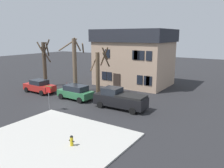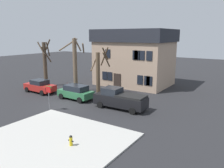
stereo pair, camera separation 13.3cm
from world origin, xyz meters
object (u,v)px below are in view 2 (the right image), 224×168
at_px(tree_bare_near, 45,62).
at_px(fire_hydrant, 71,140).
at_px(tree_bare_far, 99,71).
at_px(street_sign_pole, 49,93).
at_px(tree_bare_mid, 75,64).
at_px(building_main, 134,57).
at_px(car_red_sedan, 40,86).
at_px(pickup_truck_black, 120,99).
at_px(bicycle_leaning, 68,87).
at_px(car_green_wagon, 76,92).

relative_size(tree_bare_near, fire_hydrant, 9.32).
bearing_deg(fire_hydrant, tree_bare_far, 118.56).
bearing_deg(fire_hydrant, street_sign_pole, 148.24).
bearing_deg(tree_bare_mid, fire_hydrant, -49.09).
bearing_deg(building_main, car_red_sedan, -125.07).
relative_size(pickup_truck_black, fire_hydrant, 7.55).
relative_size(tree_bare_near, street_sign_pole, 2.72).
relative_size(tree_bare_far, car_red_sedan, 1.33).
xyz_separation_m(pickup_truck_black, bicycle_leaning, (-10.10, 2.98, -0.64)).
bearing_deg(pickup_truck_black, street_sign_pole, -141.28).
bearing_deg(car_red_sedan, tree_bare_far, 25.48).
distance_m(car_green_wagon, fire_hydrant, 11.55).
distance_m(building_main, bicycle_leaning, 10.70).
distance_m(tree_bare_near, car_green_wagon, 9.33).
bearing_deg(fire_hydrant, car_green_wagon, 130.65).
distance_m(building_main, tree_bare_near, 13.09).
height_order(pickup_truck_black, bicycle_leaning, pickup_truck_black).
relative_size(tree_bare_far, pickup_truck_black, 1.10).
relative_size(tree_bare_mid, car_green_wagon, 1.66).
bearing_deg(tree_bare_mid, tree_bare_far, 16.58).
relative_size(tree_bare_mid, street_sign_pole, 2.84).
bearing_deg(car_green_wagon, bicycle_leaning, 144.07).
relative_size(tree_bare_near, pickup_truck_black, 1.23).
height_order(tree_bare_far, pickup_truck_black, tree_bare_far).
bearing_deg(building_main, bicycle_leaning, -125.76).
relative_size(street_sign_pole, bicycle_leaning, 1.42).
relative_size(car_red_sedan, fire_hydrant, 6.21).
bearing_deg(tree_bare_near, street_sign_pole, -39.33).
bearing_deg(street_sign_pole, tree_bare_far, 86.54).
bearing_deg(tree_bare_near, car_red_sedan, -52.75).
xyz_separation_m(tree_bare_mid, tree_bare_far, (3.07, 0.91, -0.75)).
height_order(tree_bare_mid, car_green_wagon, tree_bare_mid).
bearing_deg(pickup_truck_black, tree_bare_mid, 163.84).
distance_m(building_main, car_green_wagon, 11.69).
bearing_deg(tree_bare_mid, car_red_sedan, -148.50).
distance_m(car_red_sedan, car_green_wagon, 6.12).
bearing_deg(street_sign_pole, tree_bare_mid, 111.12).
xyz_separation_m(tree_bare_far, fire_hydrant, (6.53, -12.00, -2.52)).
relative_size(tree_bare_mid, pickup_truck_black, 1.29).
bearing_deg(tree_bare_near, bicycle_leaning, 0.30).
xyz_separation_m(street_sign_pole, bicycle_leaning, (-4.61, 7.39, -1.39)).
bearing_deg(bicycle_leaning, car_green_wagon, -35.93).
distance_m(tree_bare_mid, tree_bare_far, 3.29).
xyz_separation_m(building_main, fire_hydrant, (5.76, -19.84, -3.66)).
bearing_deg(tree_bare_mid, car_green_wagon, -48.13).
bearing_deg(building_main, street_sign_pole, -94.56).
bearing_deg(tree_bare_near, car_green_wagon, -19.14).
height_order(car_green_wagon, bicycle_leaning, car_green_wagon).
height_order(fire_hydrant, bicycle_leaning, bicycle_leaning).
height_order(tree_bare_far, street_sign_pole, tree_bare_far).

